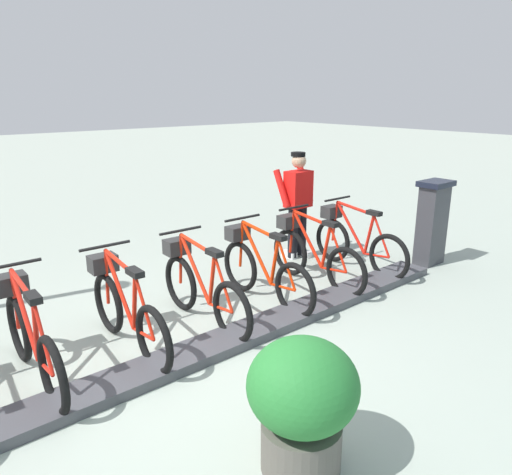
{
  "coord_description": "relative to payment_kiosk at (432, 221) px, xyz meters",
  "views": [
    {
      "loc": [
        -3.65,
        2.07,
        2.52
      ],
      "look_at": [
        0.5,
        -1.42,
        0.9
      ],
      "focal_mm": 34.1,
      "sensor_mm": 36.0,
      "label": 1
    }
  ],
  "objects": [
    {
      "name": "payment_kiosk",
      "position": [
        0.0,
        0.0,
        0.0
      ],
      "size": [
        0.36,
        0.52,
        1.28
      ],
      "color": "#38383D",
      "rests_on": "ground"
    },
    {
      "name": "bike_docked_1",
      "position": [
        0.57,
        1.98,
        -0.24
      ],
      "size": [
        1.72,
        0.54,
        1.02
      ],
      "color": "black",
      "rests_on": "ground"
    },
    {
      "name": "planter_bush",
      "position": [
        -1.75,
        4.53,
        -0.12
      ],
      "size": [
        0.76,
        0.76,
        0.97
      ],
      "color": "#59544C",
      "rests_on": "ground"
    },
    {
      "name": "dock_rail_base",
      "position": [
        -0.05,
        4.5,
        -0.62
      ],
      "size": [
        0.44,
        8.07,
        0.1
      ],
      "primitive_type": "cube",
      "color": "#47474C",
      "rests_on": "ground"
    },
    {
      "name": "bike_docked_0",
      "position": [
        0.57,
        1.07,
        -0.24
      ],
      "size": [
        1.72,
        0.54,
        1.02
      ],
      "color": "black",
      "rests_on": "ground"
    },
    {
      "name": "bike_docked_5",
      "position": [
        0.57,
        5.61,
        -0.24
      ],
      "size": [
        1.72,
        0.54,
        1.02
      ],
      "color": "black",
      "rests_on": "ground"
    },
    {
      "name": "ground_plane",
      "position": [
        -0.05,
        4.5,
        -0.67
      ],
      "size": [
        60.0,
        60.0,
        0.0
      ],
      "primitive_type": "plane",
      "color": "#A1AC9E"
    },
    {
      "name": "bike_docked_2",
      "position": [
        0.57,
        2.88,
        -0.24
      ],
      "size": [
        1.72,
        0.54,
        1.02
      ],
      "color": "black",
      "rests_on": "ground"
    },
    {
      "name": "bike_docked_3",
      "position": [
        0.57,
        3.79,
        -0.24
      ],
      "size": [
        1.72,
        0.54,
        1.02
      ],
      "color": "black",
      "rests_on": "ground"
    },
    {
      "name": "worker_near_rack",
      "position": [
        1.52,
        1.34,
        0.24
      ],
      "size": [
        0.46,
        0.63,
        1.66
      ],
      "color": "white",
      "rests_on": "ground"
    },
    {
      "name": "bike_docked_4",
      "position": [
        0.57,
        4.7,
        -0.24
      ],
      "size": [
        1.72,
        0.54,
        1.02
      ],
      "color": "black",
      "rests_on": "ground"
    }
  ]
}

